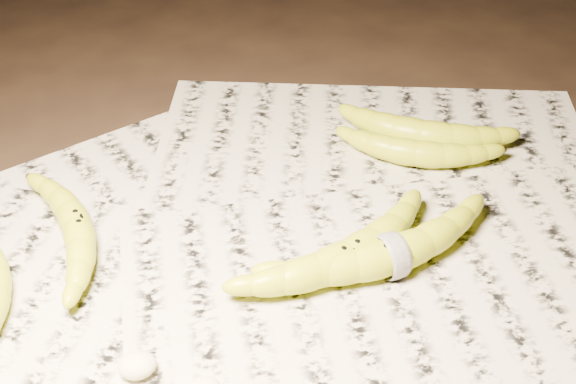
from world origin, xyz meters
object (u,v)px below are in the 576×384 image
object	(u,v)px
banana_center	(349,254)
banana_upper_b	(423,132)
banana_upper_a	(417,151)
banana_left_a	(77,225)
banana_taped	(391,253)

from	to	relation	value
banana_center	banana_upper_b	world-z (taller)	banana_center
banana_upper_a	banana_upper_b	bearing A→B (deg)	83.68
banana_left_a	banana_upper_b	size ratio (longest dim) A/B	1.01
banana_left_a	banana_taped	bearing A→B (deg)	-121.08
banana_upper_a	banana_upper_b	distance (m)	0.04
banana_center	banana_upper_a	bearing A→B (deg)	28.06
banana_taped	banana_upper_b	bearing A→B (deg)	49.68
banana_left_a	banana_upper_b	world-z (taller)	banana_upper_b
banana_left_a	banana_upper_b	xyz separation A→B (m)	(0.43, 0.07, 0.00)
banana_center	banana_taped	xyz separation A→B (m)	(0.04, -0.01, -0.00)
banana_center	banana_taped	world-z (taller)	same
banana_center	banana_upper_b	size ratio (longest dim) A/B	1.15
banana_left_a	banana_upper_a	distance (m)	0.41
banana_left_a	banana_center	xyz separation A→B (m)	(0.27, -0.12, 0.00)
banana_center	banana_upper_a	xyz separation A→B (m)	(0.14, 0.16, -0.00)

